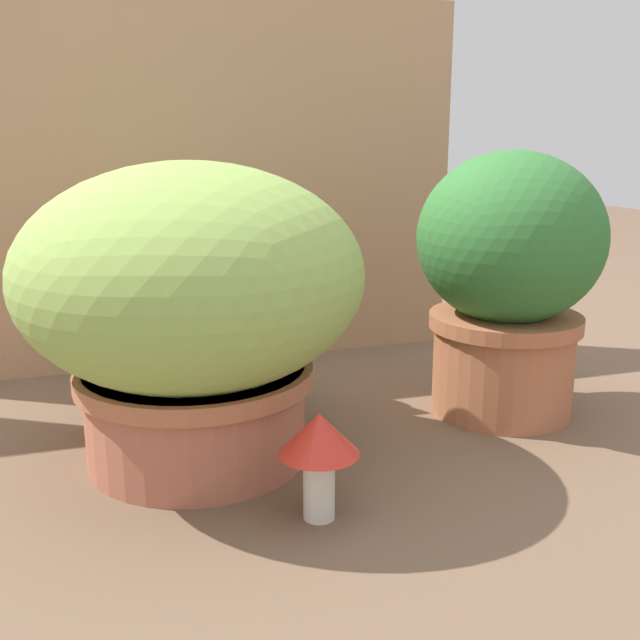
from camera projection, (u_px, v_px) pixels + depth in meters
ground_plane at (262, 463)px, 1.07m from camera, size 6.00×6.00×0.00m
cardboard_backdrop at (189, 185)px, 1.46m from camera, size 1.11×0.03×0.72m
grass_planter at (192, 301)px, 1.03m from camera, size 0.48×0.48×0.43m
leafy_planter at (508, 274)px, 1.21m from camera, size 0.30×0.30×0.44m
cat at (242, 348)px, 1.21m from camera, size 0.30×0.34×0.32m
mushroom_ornament_pink at (235, 409)px, 0.99m from camera, size 0.10×0.10×0.15m
mushroom_ornament_red at (319, 444)px, 0.90m from camera, size 0.10×0.10×0.14m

